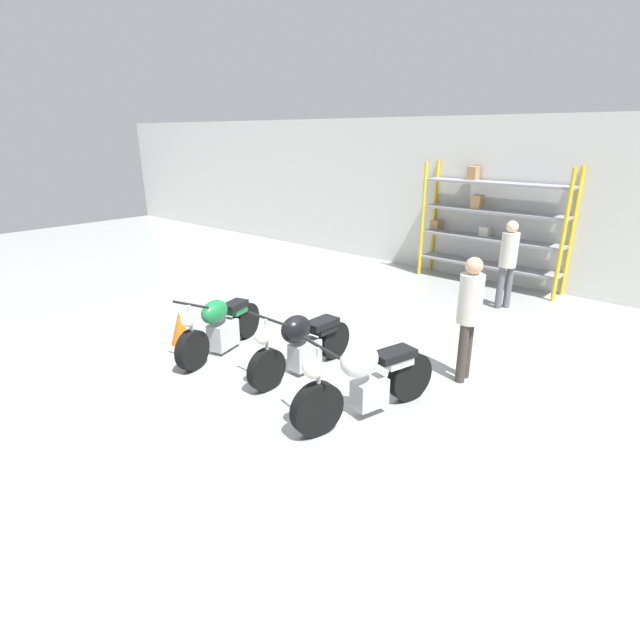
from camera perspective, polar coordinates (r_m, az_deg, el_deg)
The scene contains 9 objects.
ground_plane at distance 7.19m, azimuth -2.12°, elevation -6.07°, with size 30.00×30.00×0.00m, color #9EA3A0.
back_wall at distance 12.03m, azimuth 19.95°, elevation 12.57°, with size 30.00×0.08×3.60m.
shelving_rack at distance 11.78m, azimuth 18.77°, elevation 10.46°, with size 3.23×0.63×2.63m.
motorcycle_green at distance 7.85m, azimuth -11.33°, elevation -0.75°, with size 0.81×1.94×0.99m.
motorcycle_black at distance 7.02m, azimuth -2.13°, elevation -2.70°, with size 0.70×1.95×1.01m.
motorcycle_white at distance 5.95m, azimuth 5.17°, elevation -6.77°, with size 0.81×2.04×1.08m.
person_browsing at distance 6.91m, azimuth 16.70°, elevation 1.15°, with size 0.35×0.35×1.74m.
person_near_rack at distance 10.22m, azimuth 20.71°, elevation 6.70°, with size 0.45×0.45×1.71m.
traffic_cone at distance 8.37m, azimuth -15.71°, elevation -0.86°, with size 0.32×0.32×0.55m.
Camera 1 is at (4.46, -4.64, 3.22)m, focal length 28.00 mm.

